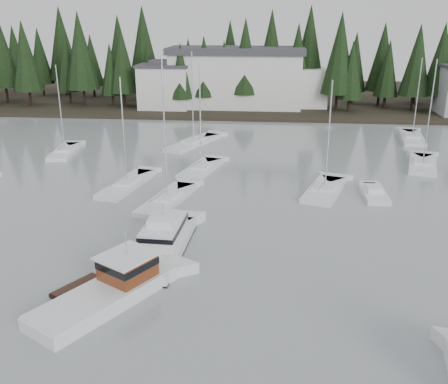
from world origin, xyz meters
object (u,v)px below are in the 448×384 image
Objects in this scene: sailboat_1 at (65,153)px; sailboat_2 at (422,166)px; sailboat_8 at (127,186)px; runabout_1 at (374,195)px; sailboat_9 at (201,170)px; sailboat_6 at (412,139)px; harbor_inn at (247,78)px; sailboat_12 at (167,201)px; sailboat_4 at (194,144)px; lobster_boat_brown at (110,291)px; cabin_cruiser_center at (163,244)px; sailboat_7 at (325,192)px; house_west at (165,85)px.

sailboat_2 reaches higher than sailboat_1.
sailboat_8 is 2.07× the size of runabout_1.
sailboat_1 is 0.91× the size of sailboat_2.
sailboat_8 is at bearing 145.85° from sailboat_9.
sailboat_6 is 1.01× the size of sailboat_8.
harbor_inn reaches higher than sailboat_1.
sailboat_8 is 6.55m from sailboat_12.
harbor_inn is 50.46m from runabout_1.
sailboat_4 is 0.92× the size of sailboat_12.
lobster_boat_brown is 17.44m from sailboat_12.
sailboat_8 reaches higher than lobster_boat_brown.
cabin_cruiser_center is 48.22m from sailboat_6.
sailboat_6 is at bearing -82.37° from sailboat_1.
sailboat_7 is (15.36, 21.62, -0.49)m from lobster_boat_brown.
sailboat_2 reaches higher than sailboat_6.
runabout_1 is at bearing -116.18° from sailboat_1.
sailboat_1 is at bearing 103.12° from sailboat_2.
sailboat_4 is (-28.65, 7.89, -0.01)m from sailboat_2.
lobster_boat_brown reaches higher than runabout_1.
house_west is 44.83m from sailboat_6.
sailboat_7 is at bearing -59.93° from house_west.
sailboat_4 is at bearing 89.80° from sailboat_2.
sailboat_1 is 1.00× the size of sailboat_8.
sailboat_6 is 0.84× the size of sailboat_12.
sailboat_12 is (0.08, 17.43, -0.47)m from lobster_boat_brown.
harbor_inn is 34.37m from sailboat_6.
sailboat_6 is 0.95× the size of sailboat_9.
harbor_inn is 29.93m from sailboat_4.
sailboat_6 is (46.81, 12.29, -0.01)m from sailboat_1.
sailboat_4 is 1.10× the size of sailboat_8.
sailboat_8 is at bearing 64.57° from sailboat_12.
lobster_boat_brown is at bearing -166.82° from sailboat_12.
sailboat_9 reaches higher than house_west.
sailboat_7 is 1.00× the size of sailboat_8.
sailboat_6 is (2.31, 13.90, -0.01)m from sailboat_2.
sailboat_1 is at bearing 59.27° from sailboat_12.
sailboat_7 is 4.80m from runabout_1.
runabout_1 is at bearing -55.88° from house_west.
cabin_cruiser_center is (1.94, 6.89, 0.11)m from lobster_boat_brown.
sailboat_12 is at bearing -118.23° from sailboat_8.
house_west is at bearing -18.95° from sailboat_1.
sailboat_2 is (44.50, -1.61, 0.00)m from sailboat_1.
harbor_inn is 2.47× the size of sailboat_6.
sailboat_7 reaches higher than house_west.
harbor_inn is at bearing 7.95° from sailboat_12.
sailboat_1 reaches higher than lobster_boat_brown.
cabin_cruiser_center is at bearing -78.45° from house_west.
sailboat_1 is 0.98× the size of sailboat_6.
runabout_1 is (-10.00, -25.04, 0.08)m from sailboat_6.
sailboat_2 is (22.79, -36.68, -5.71)m from harbor_inn.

